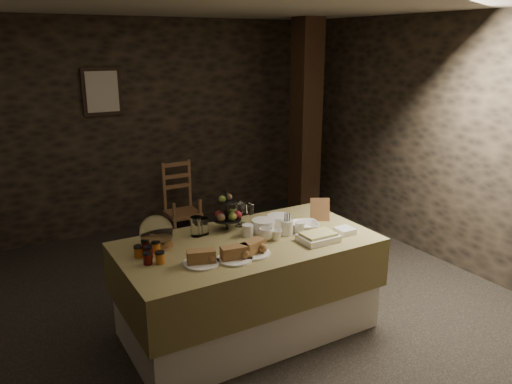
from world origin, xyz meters
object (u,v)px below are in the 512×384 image
fruit_stand (228,214)px  timber_column (306,124)px  buffet_table (248,280)px  chair (181,200)px

fruit_stand → timber_column: bearing=40.3°
buffet_table → chair: size_ratio=3.01×
buffet_table → timber_column: 2.93m
buffet_table → chair: 2.55m
chair → timber_column: bearing=-18.2°
buffet_table → fruit_stand: fruit_stand is taller
timber_column → fruit_stand: size_ratio=7.61×
chair → fruit_stand: fruit_stand is taller
buffet_table → timber_column: timber_column is taller
buffet_table → chair: chair is taller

